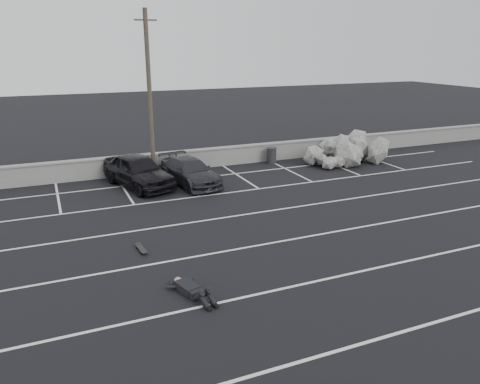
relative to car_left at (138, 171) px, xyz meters
name	(u,v)px	position (x,y,z in m)	size (l,w,h in m)	color
ground	(267,292)	(1.24, -11.68, -0.80)	(120.00, 120.00, 0.00)	black
seawall	(153,163)	(1.24, 2.32, -0.25)	(50.00, 0.45, 1.06)	gray
stall_lines	(212,236)	(1.15, -7.28, -0.79)	(36.00, 20.05, 0.01)	silver
car_left	(138,171)	(0.00, 0.00, 0.00)	(1.88, 4.67, 1.59)	black
car_right	(190,172)	(2.44, -0.55, -0.16)	(1.78, 4.38, 1.27)	#25252B
utility_pole	(150,95)	(1.10, 1.52, 3.42)	(1.11, 0.22, 8.32)	#4C4238
trash_bin	(272,155)	(8.09, 1.65, -0.33)	(0.71, 0.71, 0.92)	#262528
riprap_pile	(344,153)	(12.08, 0.18, -0.25)	(5.11, 4.22, 1.52)	#9B9891
person	(187,284)	(-0.82, -10.77, -0.56)	(1.56, 2.56, 0.48)	black
skateboard	(142,249)	(-1.45, -7.54, -0.72)	(0.26, 0.78, 0.09)	black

